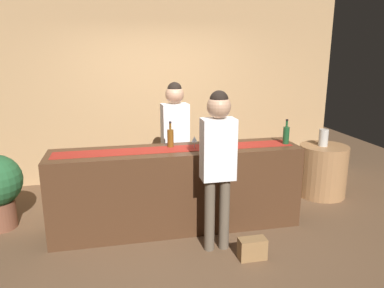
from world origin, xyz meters
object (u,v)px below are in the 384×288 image
object	(u,v)px
wine_glass_mid_counter	(194,140)
round_side_table	(322,171)
wine_bottle_green	(286,135)
wine_bottle_clear	(211,138)
bartender	(175,132)
customer_sipping	(218,155)
wine_bottle_amber	(170,138)
vase_on_side_table	(323,138)
wine_glass_near_customer	(226,136)
handbag	(252,249)

from	to	relation	value
wine_glass_mid_counter	round_side_table	bearing A→B (deg)	15.54
wine_glass_mid_counter	wine_bottle_green	bearing A→B (deg)	-1.84
wine_bottle_green	wine_bottle_clear	world-z (taller)	same
bartender	customer_sipping	xyz separation A→B (m)	(0.24, -1.16, 0.01)
wine_bottle_clear	wine_bottle_amber	size ratio (longest dim) A/B	1.00
round_side_table	vase_on_side_table	size ratio (longest dim) A/B	3.08
wine_bottle_green	customer_sipping	size ratio (longest dim) A/B	0.18
wine_bottle_amber	bartender	world-z (taller)	bartender
wine_bottle_amber	bartender	xyz separation A→B (m)	(0.14, 0.48, -0.05)
customer_sipping	wine_bottle_green	bearing A→B (deg)	27.66
wine_bottle_green	bartender	xyz separation A→B (m)	(-1.24, 0.63, -0.05)
wine_bottle_green	bartender	distance (m)	1.39
bartender	wine_bottle_green	bearing A→B (deg)	148.05
wine_bottle_green	wine_bottle_clear	distance (m)	0.92
wine_bottle_clear	vase_on_side_table	world-z (taller)	wine_bottle_clear
wine_glass_near_customer	vase_on_side_table	bearing A→B (deg)	17.15
wine_bottle_clear	handbag	xyz separation A→B (m)	(0.22, -0.82, -0.97)
wine_bottle_clear	customer_sipping	distance (m)	0.56
wine_glass_near_customer	round_side_table	size ratio (longest dim) A/B	0.19
wine_glass_near_customer	round_side_table	distance (m)	1.84
wine_glass_near_customer	handbag	distance (m)	1.32
handbag	bartender	bearing A→B (deg)	110.66
wine_glass_mid_counter	customer_sipping	distance (m)	0.58
customer_sipping	bartender	bearing A→B (deg)	101.31
wine_bottle_clear	wine_bottle_amber	world-z (taller)	same
wine_glass_near_customer	wine_glass_mid_counter	xyz separation A→B (m)	(-0.40, -0.07, 0.00)
handbag	wine_bottle_amber	bearing A→B (deg)	125.49
vase_on_side_table	wine_glass_mid_counter	bearing A→B (deg)	-164.20
customer_sipping	handbag	xyz separation A→B (m)	(0.30, -0.27, -0.93)
wine_bottle_green	round_side_table	bearing A→B (deg)	33.26
wine_bottle_clear	customer_sipping	size ratio (longest dim) A/B	0.18
vase_on_side_table	wine_bottle_clear	bearing A→B (deg)	-162.21
wine_bottle_amber	wine_bottle_green	bearing A→B (deg)	-6.20
wine_glass_mid_counter	bartender	size ratio (longest dim) A/B	0.09
bartender	handbag	distance (m)	1.79
handbag	wine_bottle_clear	bearing A→B (deg)	105.00
bartender	vase_on_side_table	xyz separation A→B (m)	(2.12, -0.03, -0.17)
wine_bottle_amber	handbag	distance (m)	1.51
wine_bottle_clear	handbag	world-z (taller)	wine_bottle_clear
bartender	handbag	xyz separation A→B (m)	(0.54, -1.43, -0.92)
wine_bottle_amber	round_side_table	world-z (taller)	wine_bottle_amber
wine_bottle_amber	wine_glass_near_customer	distance (m)	0.65
round_side_table	wine_bottle_amber	bearing A→B (deg)	-168.85
wine_glass_mid_counter	vase_on_side_table	distance (m)	2.08
wine_bottle_amber	round_side_table	distance (m)	2.43
round_side_table	vase_on_side_table	bearing A→B (deg)	178.09
wine_glass_near_customer	handbag	bearing A→B (deg)	-88.63
wine_glass_mid_counter	wine_bottle_amber	bearing A→B (deg)	156.30
wine_glass_mid_counter	round_side_table	world-z (taller)	wine_glass_mid_counter
wine_glass_near_customer	wine_glass_mid_counter	distance (m)	0.40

